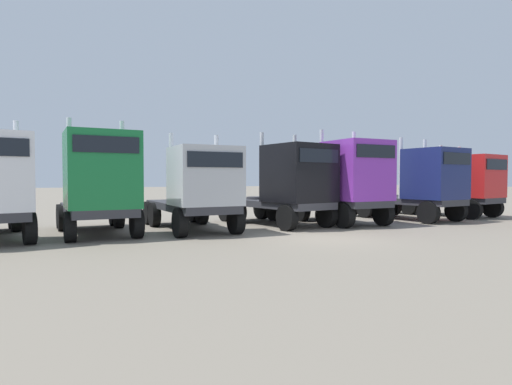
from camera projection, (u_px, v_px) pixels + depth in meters
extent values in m
plane|color=gray|center=(328.00, 238.00, 15.28)|extent=(200.00, 200.00, 0.00)
cylinder|color=silver|center=(17.00, 164.00, 15.32)|extent=(0.21, 0.21, 3.11)
cylinder|color=black|center=(30.00, 229.00, 13.82)|extent=(0.53, 1.08, 1.04)
cylinder|color=black|center=(16.00, 219.00, 17.18)|extent=(0.53, 1.08, 1.04)
cylinder|color=black|center=(13.00, 217.00, 18.08)|extent=(0.53, 1.08, 1.04)
cube|color=#333338|center=(96.00, 209.00, 16.74)|extent=(2.58, 5.97, 0.30)
cube|color=#197238|center=(102.00, 170.00, 15.14)|extent=(2.55, 2.49, 2.70)
cube|color=black|center=(107.00, 144.00, 14.07)|extent=(2.10, 0.18, 0.55)
cylinder|color=silver|center=(122.00, 163.00, 16.74)|extent=(0.19, 0.19, 3.30)
cylinder|color=silver|center=(70.00, 162.00, 15.85)|extent=(0.19, 0.19, 3.30)
cylinder|color=#333338|center=(91.00, 202.00, 17.86)|extent=(1.17, 1.17, 0.12)
cylinder|color=black|center=(137.00, 224.00, 15.31)|extent=(0.42, 1.06, 1.04)
cylinder|color=black|center=(70.00, 227.00, 14.28)|extent=(0.42, 1.06, 1.04)
cylinder|color=black|center=(119.00, 216.00, 18.43)|extent=(0.42, 1.06, 1.04)
cylinder|color=black|center=(63.00, 218.00, 17.40)|extent=(0.42, 1.06, 1.04)
cylinder|color=black|center=(114.00, 214.00, 19.40)|extent=(0.42, 1.06, 1.04)
cylinder|color=black|center=(61.00, 216.00, 18.37)|extent=(0.42, 1.06, 1.04)
cube|color=#333338|center=(189.00, 206.00, 18.06)|extent=(2.47, 6.34, 0.30)
cube|color=#B7BABF|center=(205.00, 176.00, 16.22)|extent=(2.50, 2.32, 2.21)
cube|color=black|center=(216.00, 160.00, 15.19)|extent=(2.10, 0.13, 0.55)
cylinder|color=silver|center=(216.00, 169.00, 17.76)|extent=(0.19, 0.19, 2.81)
cylinder|color=silver|center=(171.00, 169.00, 16.91)|extent=(0.19, 0.19, 2.81)
cylinder|color=#333338|center=(179.00, 200.00, 19.28)|extent=(1.15, 1.15, 0.12)
cylinder|color=black|center=(236.00, 220.00, 16.40)|extent=(0.40, 1.09, 1.07)
cylinder|color=black|center=(180.00, 223.00, 15.42)|extent=(0.40, 1.09, 1.07)
cylinder|color=black|center=(202.00, 213.00, 19.93)|extent=(0.40, 1.09, 1.07)
cylinder|color=black|center=(154.00, 215.00, 18.94)|extent=(0.40, 1.09, 1.07)
cylinder|color=black|center=(194.00, 211.00, 20.91)|extent=(0.40, 1.09, 1.07)
cylinder|color=black|center=(149.00, 213.00, 19.93)|extent=(0.40, 1.09, 1.07)
cube|color=#333338|center=(274.00, 203.00, 19.93)|extent=(3.29, 6.35, 0.30)
cube|color=black|center=(299.00, 173.00, 18.44)|extent=(2.83, 2.93, 2.46)
cube|color=black|center=(319.00, 156.00, 17.36)|extent=(2.07, 0.43, 0.55)
cylinder|color=silver|center=(295.00, 167.00, 20.13)|extent=(0.21, 0.21, 3.06)
cylinder|color=silver|center=(262.00, 167.00, 19.05)|extent=(0.21, 0.21, 3.06)
cylinder|color=#333338|center=(258.00, 198.00, 21.01)|extent=(1.29, 1.29, 0.12)
cylinder|color=black|center=(326.00, 215.00, 18.66)|extent=(0.54, 1.12, 1.08)
cylinder|color=black|center=(287.00, 218.00, 17.41)|extent=(0.54, 1.12, 1.08)
cylinder|color=black|center=(274.00, 210.00, 21.74)|extent=(0.54, 1.12, 1.08)
cylinder|color=black|center=(238.00, 212.00, 20.48)|extent=(0.54, 1.12, 1.08)
cylinder|color=black|center=(262.00, 209.00, 22.64)|extent=(0.54, 1.12, 1.08)
cylinder|color=black|center=(226.00, 211.00, 21.38)|extent=(0.54, 1.12, 1.08)
cube|color=#333338|center=(335.00, 202.00, 20.72)|extent=(2.46, 5.75, 0.30)
cube|color=purple|center=(357.00, 171.00, 19.24)|extent=(2.51, 2.56, 2.66)
cube|color=black|center=(376.00, 151.00, 18.11)|extent=(2.10, 0.14, 0.55)
cylinder|color=silver|center=(354.00, 165.00, 20.88)|extent=(0.19, 0.19, 3.26)
cylinder|color=silver|center=(321.00, 165.00, 20.03)|extent=(0.19, 0.19, 3.26)
cylinder|color=#333338|center=(320.00, 197.00, 21.83)|extent=(1.15, 1.15, 0.12)
cylinder|color=black|center=(383.00, 214.00, 19.33)|extent=(0.40, 1.13, 1.11)
cylinder|color=black|center=(344.00, 215.00, 18.34)|extent=(0.40, 1.13, 1.11)
cylinder|color=black|center=(337.00, 209.00, 22.33)|extent=(0.40, 1.13, 1.11)
cylinder|color=black|center=(302.00, 210.00, 21.34)|extent=(0.40, 1.13, 1.11)
cylinder|color=black|center=(325.00, 208.00, 23.31)|extent=(0.40, 1.13, 1.11)
cylinder|color=black|center=(290.00, 209.00, 22.32)|extent=(0.40, 1.13, 1.11)
cube|color=#333338|center=(402.00, 200.00, 22.68)|extent=(3.10, 6.48, 0.30)
cube|color=navy|center=(435.00, 174.00, 20.98)|extent=(2.71, 2.61, 2.47)
cube|color=black|center=(457.00, 159.00, 19.98)|extent=(2.08, 0.35, 0.55)
cylinder|color=silver|center=(424.00, 169.00, 22.57)|extent=(0.20, 0.20, 3.07)
cylinder|color=silver|center=(401.00, 168.00, 21.54)|extent=(0.20, 0.20, 3.07)
cylinder|color=#333338|center=(381.00, 196.00, 23.83)|extent=(1.25, 1.25, 0.12)
cylinder|color=black|center=(456.00, 211.00, 21.26)|extent=(0.51, 1.12, 1.08)
cylinder|color=black|center=(428.00, 213.00, 20.08)|extent=(0.51, 1.12, 1.08)
cylinder|color=black|center=(392.00, 206.00, 24.56)|extent=(0.51, 1.12, 1.08)
cylinder|color=black|center=(365.00, 208.00, 23.38)|extent=(0.51, 1.12, 1.08)
cylinder|color=black|center=(378.00, 205.00, 25.49)|extent=(0.51, 1.12, 1.08)
cylinder|color=black|center=(351.00, 207.00, 24.30)|extent=(0.51, 1.12, 1.08)
cube|color=#333338|center=(442.00, 199.00, 24.80)|extent=(3.30, 6.35, 0.30)
cube|color=red|center=(473.00, 176.00, 23.28)|extent=(2.82, 2.85, 2.28)
cube|color=black|center=(497.00, 164.00, 22.24)|extent=(2.07, 0.43, 0.55)
cylinder|color=silver|center=(459.00, 171.00, 24.93)|extent=(0.21, 0.21, 2.88)
cylinder|color=silver|center=(440.00, 171.00, 23.85)|extent=(0.21, 0.21, 2.88)
cylinder|color=#333338|center=(422.00, 194.00, 25.88)|extent=(1.29, 1.29, 0.12)
cylinder|color=black|center=(493.00, 208.00, 23.54)|extent=(0.54, 1.11, 1.07)
cylinder|color=black|center=(472.00, 209.00, 22.28)|extent=(0.54, 1.11, 1.07)
cylinder|color=black|center=(431.00, 204.00, 26.61)|extent=(0.54, 1.11, 1.07)
cylinder|color=black|center=(409.00, 206.00, 25.35)|extent=(0.54, 1.11, 1.07)
cylinder|color=black|center=(415.00, 204.00, 27.51)|extent=(0.54, 1.11, 1.07)
cylinder|color=black|center=(394.00, 205.00, 26.25)|extent=(0.54, 1.11, 1.07)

